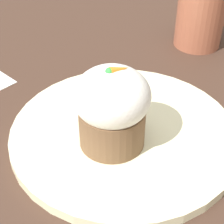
% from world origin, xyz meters
% --- Properties ---
extents(ground_plane, '(4.00, 4.00, 0.00)m').
position_xyz_m(ground_plane, '(0.00, 0.00, 0.00)').
color(ground_plane, '#3D281E').
extents(dessert_plate, '(0.27, 0.27, 0.01)m').
position_xyz_m(dessert_plate, '(0.00, 0.00, 0.01)').
color(dessert_plate, beige).
rests_on(dessert_plate, ground_plane).
extents(carrot_cake, '(0.08, 0.08, 0.10)m').
position_xyz_m(carrot_cake, '(-0.02, -0.02, 0.06)').
color(carrot_cake, brown).
rests_on(carrot_cake, dessert_plate).
extents(spoon, '(0.11, 0.10, 0.01)m').
position_xyz_m(spoon, '(-0.01, 0.02, 0.02)').
color(spoon, silver).
rests_on(spoon, dessert_plate).
extents(coffee_cup, '(0.11, 0.08, 0.10)m').
position_xyz_m(coffee_cup, '(0.21, 0.17, 0.05)').
color(coffee_cup, '#9E563D').
rests_on(coffee_cup, ground_plane).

